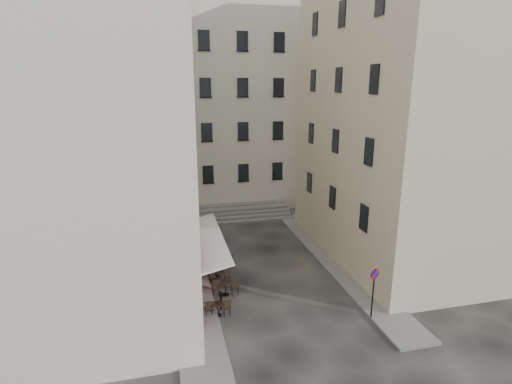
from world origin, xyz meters
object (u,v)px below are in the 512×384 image
object	(u,v)px
bistro_table_b	(225,287)
pedestrian	(214,267)
no_parking_sign	(374,283)
bistro_table_a	(218,308)

from	to	relation	value
bistro_table_b	pedestrian	world-z (taller)	pedestrian
no_parking_sign	bistro_table_b	size ratio (longest dim) A/B	1.94
no_parking_sign	bistro_table_b	bearing A→B (deg)	132.14
bistro_table_a	pedestrian	distance (m)	3.45
bistro_table_a	pedestrian	xyz separation A→B (m)	(0.29, 3.40, 0.50)
bistro_table_b	pedestrian	distance (m)	1.67
no_parking_sign	pedestrian	distance (m)	8.66
pedestrian	no_parking_sign	bearing A→B (deg)	116.66
no_parking_sign	pedestrian	world-z (taller)	no_parking_sign
bistro_table_a	bistro_table_b	bearing A→B (deg)	70.11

